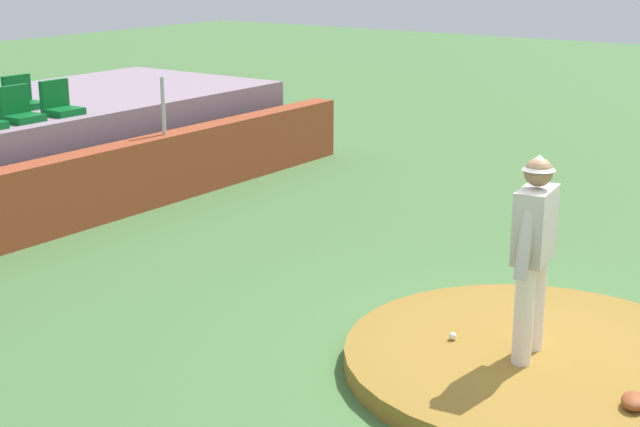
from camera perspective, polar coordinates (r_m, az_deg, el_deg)
The scene contains 10 objects.
ground_plane at distance 8.96m, azimuth 12.98°, elevation -9.19°, with size 60.00×60.00×0.00m, color #47723B.
pitchers_mound at distance 8.92m, azimuth 13.02°, elevation -8.65°, with size 3.54×3.54×0.18m, color olive.
pitcher at distance 8.40m, azimuth 12.80°, elevation -1.68°, with size 0.83×0.33×1.85m.
baseball at distance 8.97m, azimuth 8.01°, elevation -7.34°, with size 0.07×0.07×0.07m, color white.
fielding_glove at distance 8.06m, azimuth 18.43°, elevation -10.69°, with size 0.30×0.20×0.11m, color brown.
brick_barrier at distance 12.91m, azimuth -16.61°, elevation 0.74°, with size 13.01×0.40×1.02m, color #9E4325.
fence_post_right at distance 14.23m, azimuth -9.45°, elevation 6.42°, with size 0.06×0.06×0.86m, color silver.
stadium_chair_3 at distance 14.00m, azimuth -17.70°, elevation 5.95°, with size 0.48×0.44×0.50m.
stadium_chair_4 at distance 14.41m, azimuth -15.45°, elevation 6.39°, with size 0.48×0.44×0.50m.
stadium_chair_9 at distance 15.11m, azimuth -17.57°, elevation 6.65°, with size 0.48×0.44×0.50m.
Camera 1 is at (-7.58, -2.96, 3.74)m, focal length 52.99 mm.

